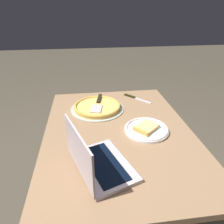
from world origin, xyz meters
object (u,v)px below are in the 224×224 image
pizza_plate (146,129)px  table_knife (135,98)px  dining_table (118,142)px  pizza_tray (97,107)px  laptop (96,161)px

pizza_plate → table_knife: bearing=175.4°
pizza_plate → table_knife: 0.45m
dining_table → pizza_tray: 0.32m
dining_table → pizza_plate: size_ratio=4.58×
dining_table → pizza_plate: pizza_plate is taller
pizza_tray → dining_table: bearing=19.6°
pizza_plate → table_knife: (-0.45, 0.04, -0.01)m
laptop → pizza_tray: bearing=175.6°
pizza_plate → pizza_tray: 0.40m
table_knife → dining_table: bearing=-24.5°
dining_table → table_knife: (-0.42, 0.19, 0.09)m
laptop → pizza_plate: (-0.27, 0.30, -0.03)m
dining_table → table_knife: table_knife is taller
pizza_tray → table_knife: 0.33m
laptop → pizza_tray: (-0.58, 0.04, -0.03)m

